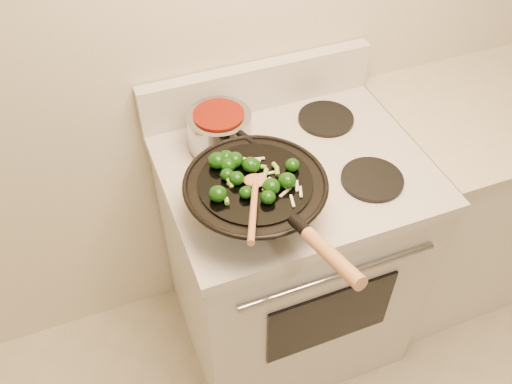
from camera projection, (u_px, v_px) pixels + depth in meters
name	position (u px, v px, depth m)	size (l,w,h in m)	color
stove	(287.00, 255.00, 1.94)	(0.78, 0.67, 1.08)	silver
counter_unit	(475.00, 192.00, 2.18)	(0.86, 0.62, 0.91)	white
wok	(256.00, 196.00, 1.41)	(0.38, 0.62, 0.23)	black
stirfry	(246.00, 173.00, 1.38)	(0.26, 0.25, 0.04)	#0E3708
wooden_spoon	(254.00, 197.00, 1.30)	(0.15, 0.28, 0.09)	#B37546
saucepan	(220.00, 129.00, 1.61)	(0.19, 0.30, 0.11)	#919399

